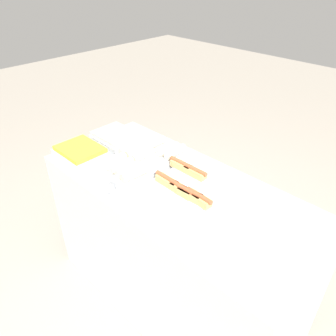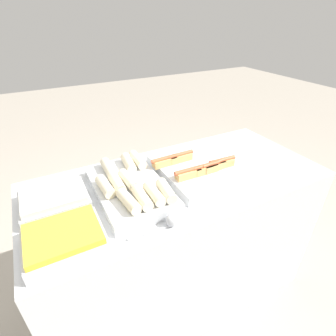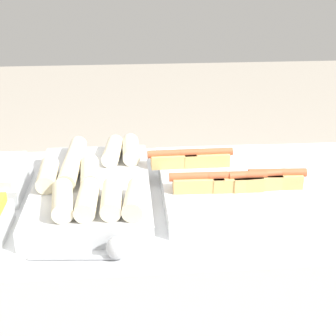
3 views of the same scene
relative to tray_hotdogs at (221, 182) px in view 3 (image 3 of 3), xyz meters
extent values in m
cube|color=silver|center=(-0.08, 0.00, -0.48)|extent=(1.52, 0.69, 0.89)
cube|color=silver|center=(0.00, 0.00, -0.01)|extent=(0.32, 0.45, 0.05)
cube|color=tan|center=(0.07, -0.07, 0.03)|extent=(0.13, 0.05, 0.04)
cylinder|color=#C15633|center=(0.07, -0.07, 0.05)|extent=(0.15, 0.03, 0.02)
cube|color=tan|center=(0.13, -0.07, 0.03)|extent=(0.13, 0.05, 0.04)
cylinder|color=#C15633|center=(0.13, -0.07, 0.05)|extent=(0.15, 0.03, 0.02)
cube|color=tan|center=(-0.07, -0.07, 0.03)|extent=(0.13, 0.05, 0.04)
cylinder|color=#C15633|center=(-0.07, -0.07, 0.05)|extent=(0.15, 0.03, 0.02)
cube|color=tan|center=(-0.03, 0.08, 0.03)|extent=(0.13, 0.05, 0.04)
cylinder|color=#C15633|center=(-0.03, 0.08, 0.05)|extent=(0.15, 0.02, 0.02)
cube|color=tan|center=(-0.12, 0.08, 0.03)|extent=(0.13, 0.05, 0.04)
cylinder|color=#C15633|center=(-0.12, 0.08, 0.05)|extent=(0.15, 0.03, 0.02)
cube|color=tan|center=(0.02, -0.07, 0.03)|extent=(0.13, 0.05, 0.04)
cylinder|color=#C15633|center=(0.02, -0.07, 0.05)|extent=(0.15, 0.02, 0.02)
cube|color=silver|center=(-0.35, 0.00, -0.01)|extent=(0.30, 0.49, 0.05)
cylinder|color=beige|center=(-0.29, -0.14, 0.04)|extent=(0.05, 0.14, 0.05)
cylinder|color=beige|center=(-0.23, -0.15, 0.04)|extent=(0.06, 0.14, 0.05)
cylinder|color=beige|center=(-0.24, 0.16, 0.04)|extent=(0.05, 0.14, 0.05)
cylinder|color=beige|center=(-0.40, 0.15, 0.04)|extent=(0.05, 0.14, 0.05)
cylinder|color=beige|center=(-0.40, -0.14, 0.04)|extent=(0.06, 0.14, 0.05)
cylinder|color=beige|center=(-0.35, 0.01, 0.04)|extent=(0.06, 0.14, 0.05)
cylinder|color=beige|center=(-0.29, 0.15, 0.04)|extent=(0.06, 0.14, 0.05)
cylinder|color=beige|center=(-0.34, -0.14, 0.04)|extent=(0.05, 0.14, 0.05)
cylinder|color=beige|center=(-0.46, 0.00, 0.04)|extent=(0.06, 0.14, 0.05)
cylinder|color=beige|center=(-0.40, 0.01, 0.04)|extent=(0.05, 0.14, 0.05)
cylinder|color=#B2B5BA|center=(-0.37, -0.27, -0.03)|extent=(0.19, 0.02, 0.01)
sphere|color=#B2B5BA|center=(-0.28, -0.27, -0.01)|extent=(0.05, 0.05, 0.05)
camera|label=1|loc=(0.85, -1.00, 0.97)|focal=35.00mm
camera|label=2|loc=(-0.65, -0.95, 0.70)|focal=28.00mm
camera|label=3|loc=(-0.24, -1.11, 0.55)|focal=50.00mm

